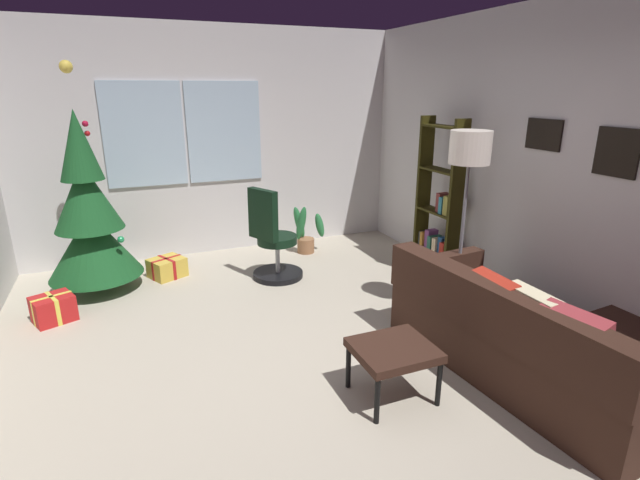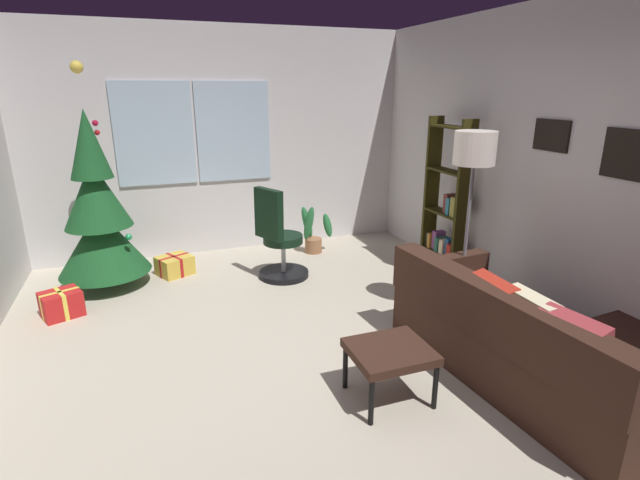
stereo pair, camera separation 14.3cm
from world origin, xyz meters
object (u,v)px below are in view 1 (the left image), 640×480
(office_chair, at_px, (273,245))
(potted_plant, at_px, (306,233))
(gift_box_green, at_px, (57,306))
(bookshelf, at_px, (439,208))
(couch, at_px, (549,342))
(footstool, at_px, (393,353))
(gift_box_red, at_px, (53,309))
(floor_lamp, at_px, (469,162))
(holiday_tree, at_px, (89,219))
(gift_box_gold, at_px, (167,268))

(office_chair, xyz_separation_m, potted_plant, (0.65, 0.70, -0.14))
(gift_box_green, xyz_separation_m, bookshelf, (3.93, -0.43, 0.68))
(couch, relative_size, footstool, 4.05)
(gift_box_red, bearing_deg, floor_lamp, -20.88)
(holiday_tree, height_order, gift_box_green, holiday_tree)
(couch, bearing_deg, footstool, 169.00)
(footstool, distance_m, bookshelf, 2.52)
(gift_box_green, xyz_separation_m, gift_box_gold, (1.05, 0.61, 0.02))
(office_chair, height_order, bookshelf, bookshelf)
(footstool, bearing_deg, floor_lamp, 35.34)
(holiday_tree, xyz_separation_m, gift_box_red, (-0.36, -0.64, -0.65))
(gift_box_gold, bearing_deg, gift_box_green, -149.97)
(gift_box_gold, xyz_separation_m, bookshelf, (2.88, -1.04, 0.66))
(holiday_tree, xyz_separation_m, floor_lamp, (3.10, -1.96, 0.67))
(bookshelf, bearing_deg, gift_box_gold, 160.20)
(gift_box_gold, relative_size, floor_lamp, 0.26)
(couch, bearing_deg, floor_lamp, 89.72)
(floor_lamp, bearing_deg, gift_box_red, 159.12)
(gift_box_gold, relative_size, bookshelf, 0.26)
(gift_box_red, height_order, bookshelf, bookshelf)
(office_chair, bearing_deg, gift_box_green, -177.47)
(holiday_tree, bearing_deg, floor_lamp, -32.30)
(footstool, relative_size, potted_plant, 0.82)
(couch, bearing_deg, holiday_tree, 135.67)
(potted_plant, bearing_deg, couch, -78.96)
(gift_box_gold, bearing_deg, bookshelf, -19.80)
(gift_box_red, height_order, gift_box_green, gift_box_red)
(gift_box_gold, relative_size, office_chair, 0.44)
(gift_box_red, relative_size, floor_lamp, 0.24)
(footstool, relative_size, office_chair, 0.51)
(gift_box_gold, xyz_separation_m, potted_plant, (1.75, 0.19, 0.15))
(office_chair, distance_m, floor_lamp, 2.26)
(bookshelf, bearing_deg, floor_lamp, -115.74)
(footstool, height_order, gift_box_green, footstool)
(gift_box_red, distance_m, gift_box_gold, 1.29)
(floor_lamp, bearing_deg, holiday_tree, 147.70)
(gift_box_gold, bearing_deg, potted_plant, 6.16)
(gift_box_gold, distance_m, potted_plant, 1.76)
(footstool, distance_m, gift_box_gold, 3.13)
(office_chair, bearing_deg, couch, -63.55)
(gift_box_gold, height_order, floor_lamp, floor_lamp)
(bookshelf, bearing_deg, gift_box_green, 173.77)
(gift_box_red, xyz_separation_m, bookshelf, (3.95, -0.32, 0.65))
(office_chair, xyz_separation_m, floor_lamp, (1.30, -1.53, 1.04))
(footstool, xyz_separation_m, floor_lamp, (1.18, 0.84, 1.10))
(footstool, height_order, gift_box_gold, footstool)
(footstool, bearing_deg, gift_box_green, 134.97)
(gift_box_green, distance_m, potted_plant, 2.92)
(couch, relative_size, bookshelf, 1.22)
(holiday_tree, bearing_deg, couch, -44.33)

